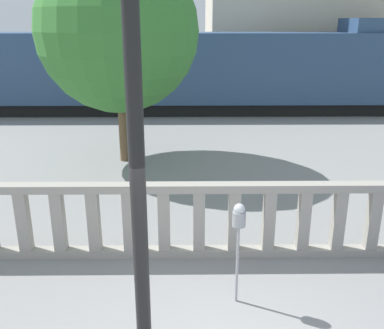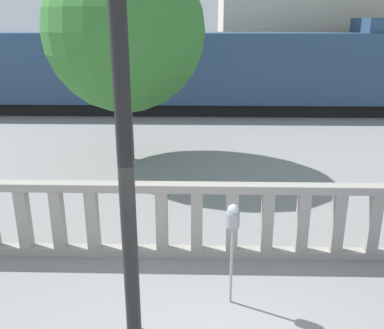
% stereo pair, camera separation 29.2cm
% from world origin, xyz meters
% --- Properties ---
extents(balustrade, '(15.66, 0.24, 1.38)m').
position_xyz_m(balustrade, '(0.00, 3.01, 0.69)').
color(balustrade, '#9E998E').
rests_on(balustrade, ground).
extents(lamppost, '(0.41, 0.41, 5.78)m').
position_xyz_m(lamppost, '(-0.75, 0.64, 3.19)').
color(lamppost, black).
rests_on(lamppost, ground).
extents(parking_meter, '(0.19, 0.19, 1.59)m').
position_xyz_m(parking_meter, '(0.52, 1.68, 1.30)').
color(parking_meter, '#99999E').
rests_on(parking_meter, ground).
extents(train_near, '(28.90, 2.83, 4.13)m').
position_xyz_m(train_near, '(-4.39, 15.89, 1.85)').
color(train_near, black).
rests_on(train_near, ground).
extents(tree_left, '(4.48, 4.48, 5.98)m').
position_xyz_m(tree_left, '(-2.11, 8.59, 3.73)').
color(tree_left, brown).
rests_on(tree_left, ground).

